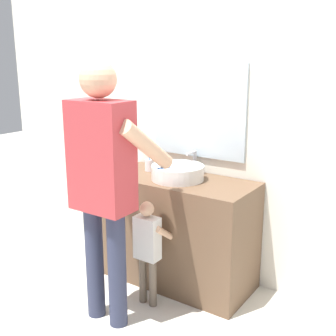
% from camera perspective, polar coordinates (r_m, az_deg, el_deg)
% --- Properties ---
extents(ground_plane, '(14.00, 14.00, 0.00)m').
position_cam_1_polar(ground_plane, '(3.36, -1.50, -16.76)').
color(ground_plane, silver).
extents(back_wall, '(4.40, 0.10, 2.70)m').
position_cam_1_polar(back_wall, '(3.41, 4.48, 7.89)').
color(back_wall, silver).
rests_on(back_wall, ground).
extents(vanity_cabinet, '(1.16, 0.54, 0.85)m').
position_cam_1_polar(vanity_cabinet, '(3.38, 1.44, -8.39)').
color(vanity_cabinet, brown).
rests_on(vanity_cabinet, ground).
extents(sink_basin, '(0.40, 0.40, 0.11)m').
position_cam_1_polar(sink_basin, '(3.21, 1.30, -0.56)').
color(sink_basin, silver).
rests_on(sink_basin, vanity_cabinet).
extents(faucet, '(0.18, 0.14, 0.18)m').
position_cam_1_polar(faucet, '(3.40, 3.47, 0.70)').
color(faucet, '#B7BABF').
rests_on(faucet, vanity_cabinet).
extents(toothbrush_cup, '(0.07, 0.07, 0.21)m').
position_cam_1_polar(toothbrush_cup, '(3.46, -2.52, 0.45)').
color(toothbrush_cup, silver).
rests_on(toothbrush_cup, vanity_cabinet).
extents(child_toddler, '(0.24, 0.24, 0.78)m').
position_cam_1_polar(child_toddler, '(3.06, -2.70, -10.09)').
color(child_toddler, '#6B5B4C').
rests_on(child_toddler, ground).
extents(adult_parent, '(0.54, 0.56, 1.73)m').
position_cam_1_polar(adult_parent, '(2.72, -8.57, -0.60)').
color(adult_parent, '#2D334C').
rests_on(adult_parent, ground).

